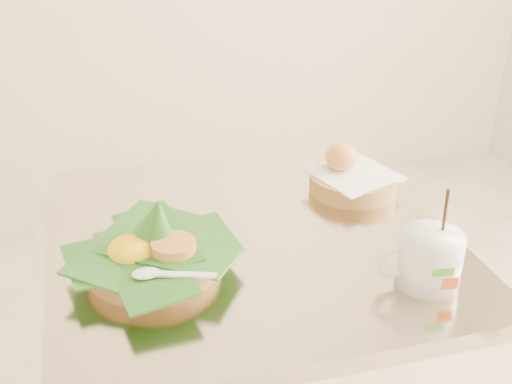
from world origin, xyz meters
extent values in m
cube|color=beige|center=(0.10, 0.06, 0.73)|extent=(0.72, 0.72, 0.03)
cylinder|color=#A98248|center=(-0.07, -0.01, 0.77)|extent=(0.22, 0.22, 0.04)
cone|color=#205E1B|center=(-0.06, -0.01, 0.83)|extent=(0.12, 0.13, 0.11)
ellipsoid|color=yellow|center=(-0.10, -0.01, 0.79)|extent=(0.08, 0.08, 0.04)
cylinder|color=#CC9347|center=(-0.04, -0.04, 0.80)|extent=(0.07, 0.07, 0.02)
cylinder|color=#A98248|center=(0.35, 0.18, 0.77)|extent=(0.18, 0.18, 0.04)
cube|color=white|center=(0.35, 0.18, 0.79)|extent=(0.19, 0.19, 0.01)
ellipsoid|color=#C3622D|center=(0.33, 0.20, 0.82)|extent=(0.07, 0.07, 0.05)
cylinder|color=white|center=(0.34, -0.16, 0.79)|extent=(0.10, 0.10, 0.09)
torus|color=white|center=(0.29, -0.15, 0.79)|extent=(0.06, 0.02, 0.06)
cylinder|color=#422513|center=(0.34, -0.16, 0.83)|extent=(0.09, 0.09, 0.01)
cylinder|color=black|center=(0.36, -0.15, 0.86)|extent=(0.03, 0.04, 0.13)
cube|color=green|center=(0.34, -0.21, 0.80)|extent=(0.03, 0.00, 0.01)
cube|color=orange|center=(0.35, -0.21, 0.78)|extent=(0.02, 0.00, 0.02)
camera|label=1|loc=(-0.12, -0.90, 1.34)|focal=45.00mm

